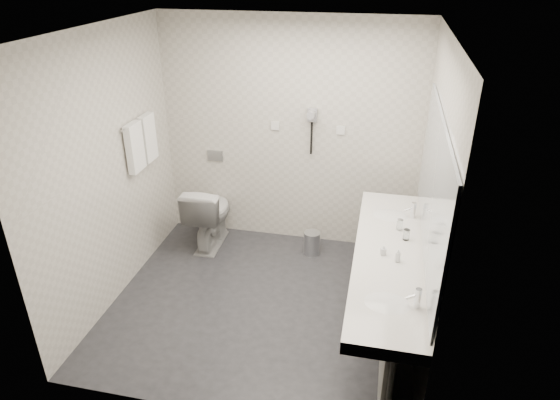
# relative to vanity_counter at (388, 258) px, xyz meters

# --- Properties ---
(floor) EXTENTS (2.80, 2.80, 0.00)m
(floor) POSITION_rel_vanity_counter_xyz_m (-1.12, 0.20, -0.80)
(floor) COLOR #25252A
(floor) RESTS_ON ground
(ceiling) EXTENTS (2.80, 2.80, 0.00)m
(ceiling) POSITION_rel_vanity_counter_xyz_m (-1.12, 0.20, 1.70)
(ceiling) COLOR silver
(ceiling) RESTS_ON wall_back
(wall_back) EXTENTS (2.80, 0.00, 2.80)m
(wall_back) POSITION_rel_vanity_counter_xyz_m (-1.12, 1.50, 0.45)
(wall_back) COLOR beige
(wall_back) RESTS_ON floor
(wall_front) EXTENTS (2.80, 0.00, 2.80)m
(wall_front) POSITION_rel_vanity_counter_xyz_m (-1.12, -1.10, 0.45)
(wall_front) COLOR beige
(wall_front) RESTS_ON floor
(wall_left) EXTENTS (0.00, 2.60, 2.60)m
(wall_left) POSITION_rel_vanity_counter_xyz_m (-2.52, 0.20, 0.45)
(wall_left) COLOR beige
(wall_left) RESTS_ON floor
(wall_right) EXTENTS (0.00, 2.60, 2.60)m
(wall_right) POSITION_rel_vanity_counter_xyz_m (0.27, 0.20, 0.45)
(wall_right) COLOR beige
(wall_right) RESTS_ON floor
(vanity_counter) EXTENTS (0.55, 2.20, 0.10)m
(vanity_counter) POSITION_rel_vanity_counter_xyz_m (0.00, 0.00, 0.00)
(vanity_counter) COLOR silver
(vanity_counter) RESTS_ON floor
(vanity_panel) EXTENTS (0.03, 2.15, 0.75)m
(vanity_panel) POSITION_rel_vanity_counter_xyz_m (0.02, 0.00, -0.42)
(vanity_panel) COLOR gray
(vanity_panel) RESTS_ON floor
(vanity_post_near) EXTENTS (0.06, 0.06, 0.75)m
(vanity_post_near) POSITION_rel_vanity_counter_xyz_m (0.05, -1.04, -0.42)
(vanity_post_near) COLOR silver
(vanity_post_near) RESTS_ON floor
(vanity_post_far) EXTENTS (0.06, 0.06, 0.75)m
(vanity_post_far) POSITION_rel_vanity_counter_xyz_m (0.05, 1.04, -0.42)
(vanity_post_far) COLOR silver
(vanity_post_far) RESTS_ON floor
(mirror) EXTENTS (0.02, 2.20, 1.05)m
(mirror) POSITION_rel_vanity_counter_xyz_m (0.26, 0.00, 0.65)
(mirror) COLOR #B2BCC6
(mirror) RESTS_ON wall_right
(basin_near) EXTENTS (0.40, 0.31, 0.05)m
(basin_near) POSITION_rel_vanity_counter_xyz_m (0.00, -0.65, 0.04)
(basin_near) COLOR silver
(basin_near) RESTS_ON vanity_counter
(basin_far) EXTENTS (0.40, 0.31, 0.05)m
(basin_far) POSITION_rel_vanity_counter_xyz_m (0.00, 0.65, 0.04)
(basin_far) COLOR silver
(basin_far) RESTS_ON vanity_counter
(faucet_near) EXTENTS (0.04, 0.04, 0.15)m
(faucet_near) POSITION_rel_vanity_counter_xyz_m (0.19, -0.65, 0.12)
(faucet_near) COLOR silver
(faucet_near) RESTS_ON vanity_counter
(faucet_far) EXTENTS (0.04, 0.04, 0.15)m
(faucet_far) POSITION_rel_vanity_counter_xyz_m (0.19, 0.65, 0.12)
(faucet_far) COLOR silver
(faucet_far) RESTS_ON vanity_counter
(soap_bottle_a) EXTENTS (0.05, 0.05, 0.09)m
(soap_bottle_a) POSITION_rel_vanity_counter_xyz_m (-0.05, -0.04, 0.10)
(soap_bottle_a) COLOR silver
(soap_bottle_a) RESTS_ON vanity_counter
(soap_bottle_c) EXTENTS (0.05, 0.05, 0.12)m
(soap_bottle_c) POSITION_rel_vanity_counter_xyz_m (0.06, -0.11, 0.11)
(soap_bottle_c) COLOR silver
(soap_bottle_c) RESTS_ON vanity_counter
(glass_left) EXTENTS (0.07, 0.07, 0.10)m
(glass_left) POSITION_rel_vanity_counter_xyz_m (0.13, 0.24, 0.10)
(glass_left) COLOR silver
(glass_left) RESTS_ON vanity_counter
(glass_right) EXTENTS (0.06, 0.06, 0.10)m
(glass_right) POSITION_rel_vanity_counter_xyz_m (0.08, 0.40, 0.10)
(glass_right) COLOR silver
(glass_right) RESTS_ON vanity_counter
(toilet) EXTENTS (0.44, 0.75, 0.75)m
(toilet) POSITION_rel_vanity_counter_xyz_m (-1.96, 1.14, -0.42)
(toilet) COLOR silver
(toilet) RESTS_ON floor
(flush_plate) EXTENTS (0.18, 0.02, 0.12)m
(flush_plate) POSITION_rel_vanity_counter_xyz_m (-1.98, 1.49, 0.15)
(flush_plate) COLOR #B2B5BA
(flush_plate) RESTS_ON wall_back
(pedal_bin) EXTENTS (0.19, 0.19, 0.25)m
(pedal_bin) POSITION_rel_vanity_counter_xyz_m (-0.79, 1.17, -0.67)
(pedal_bin) COLOR #B2B5BA
(pedal_bin) RESTS_ON floor
(bin_lid) EXTENTS (0.18, 0.18, 0.02)m
(bin_lid) POSITION_rel_vanity_counter_xyz_m (-0.79, 1.17, -0.54)
(bin_lid) COLOR #B2B5BA
(bin_lid) RESTS_ON pedal_bin
(towel_rail) EXTENTS (0.02, 0.62, 0.02)m
(towel_rail) POSITION_rel_vanity_counter_xyz_m (-2.47, 0.75, 0.75)
(towel_rail) COLOR silver
(towel_rail) RESTS_ON wall_left
(towel_near) EXTENTS (0.07, 0.24, 0.48)m
(towel_near) POSITION_rel_vanity_counter_xyz_m (-2.46, 0.61, 0.53)
(towel_near) COLOR white
(towel_near) RESTS_ON towel_rail
(towel_far) EXTENTS (0.07, 0.24, 0.48)m
(towel_far) POSITION_rel_vanity_counter_xyz_m (-2.46, 0.89, 0.53)
(towel_far) COLOR white
(towel_far) RESTS_ON towel_rail
(dryer_cradle) EXTENTS (0.10, 0.04, 0.14)m
(dryer_cradle) POSITION_rel_vanity_counter_xyz_m (-0.88, 1.47, 0.70)
(dryer_cradle) COLOR gray
(dryer_cradle) RESTS_ON wall_back
(dryer_barrel) EXTENTS (0.08, 0.14, 0.08)m
(dryer_barrel) POSITION_rel_vanity_counter_xyz_m (-0.88, 1.40, 0.73)
(dryer_barrel) COLOR gray
(dryer_barrel) RESTS_ON dryer_cradle
(dryer_cord) EXTENTS (0.02, 0.02, 0.35)m
(dryer_cord) POSITION_rel_vanity_counter_xyz_m (-0.88, 1.46, 0.45)
(dryer_cord) COLOR black
(dryer_cord) RESTS_ON dryer_cradle
(switch_plate_a) EXTENTS (0.09, 0.02, 0.09)m
(switch_plate_a) POSITION_rel_vanity_counter_xyz_m (-1.27, 1.49, 0.55)
(switch_plate_a) COLOR silver
(switch_plate_a) RESTS_ON wall_back
(switch_plate_b) EXTENTS (0.09, 0.02, 0.09)m
(switch_plate_b) POSITION_rel_vanity_counter_xyz_m (-0.57, 1.49, 0.55)
(switch_plate_b) COLOR silver
(switch_plate_b) RESTS_ON wall_back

